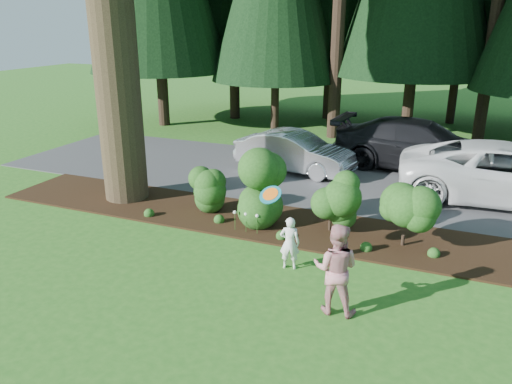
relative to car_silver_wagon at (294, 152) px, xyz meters
The scene contains 11 objects.
ground 7.96m from the car_silver_wagon, 83.63° to the right, with size 80.00×80.00×0.00m, color #26621C.
mulch_bed 4.76m from the car_silver_wagon, 79.24° to the right, with size 16.00×2.50×0.05m, color black.
driveway 1.19m from the car_silver_wagon, 23.19° to the right, with size 22.00×6.00×0.03m, color #38383A.
shrub_row 5.02m from the car_silver_wagon, 70.81° to the right, with size 6.53×1.60×1.61m.
lily_cluster 5.51m from the car_silver_wagon, 83.96° to the right, with size 0.69×0.09×0.57m.
car_silver_wagon is the anchor object (origin of this frame).
car_white_suv 6.68m from the car_silver_wagon, ahead, with size 2.81×6.10×1.70m, color silver.
car_dark_suv 4.39m from the car_silver_wagon, 26.00° to the left, with size 2.43×5.97×1.73m, color black.
child 7.12m from the car_silver_wagon, 72.29° to the right, with size 0.43×0.28×1.17m, color white.
adult 8.76m from the car_silver_wagon, 66.72° to the right, with size 0.83×0.65×1.71m, color #A3152E.
frisbee 7.04m from the car_silver_wagon, 75.78° to the right, with size 0.52×0.42×0.36m.
Camera 1 is at (4.32, -8.03, 5.07)m, focal length 35.00 mm.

